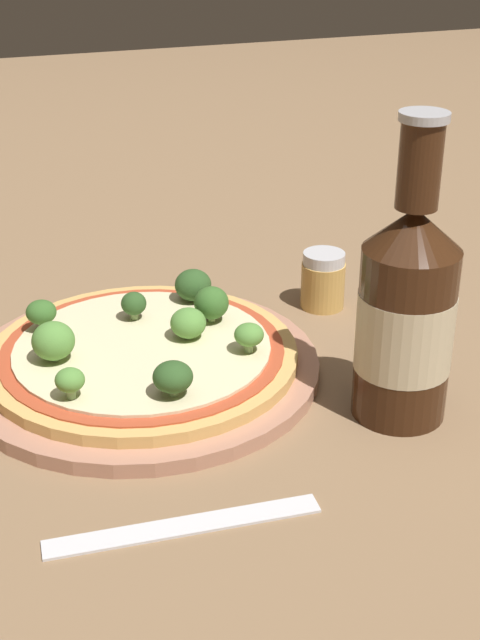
% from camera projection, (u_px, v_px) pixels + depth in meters
% --- Properties ---
extents(ground_plane, '(3.00, 3.00, 0.00)m').
position_uv_depth(ground_plane, '(158.00, 370.00, 0.75)').
color(ground_plane, '#846647').
extents(plate, '(0.29, 0.29, 0.01)m').
position_uv_depth(plate, '(143.00, 366.00, 0.75)').
color(plate, tan).
rests_on(plate, ground_plane).
extents(pizza, '(0.26, 0.26, 0.01)m').
position_uv_depth(pizza, '(142.00, 352.00, 0.74)').
color(pizza, tan).
rests_on(pizza, plate).
extents(broccoli_floret_0, '(0.03, 0.03, 0.03)m').
position_uv_depth(broccoli_floret_0, '(211.00, 303.00, 0.77)').
color(broccoli_floret_0, '#89A866').
rests_on(broccoli_floret_0, pizza).
extents(broccoli_floret_1, '(0.03, 0.03, 0.03)m').
position_uv_depth(broccoli_floret_1, '(53.00, 339.00, 0.71)').
color(broccoli_floret_1, '#89A866').
rests_on(broccoli_floret_1, pizza).
extents(broccoli_floret_2, '(0.02, 0.02, 0.02)m').
position_uv_depth(broccoli_floret_2, '(70.00, 381.00, 0.65)').
color(broccoli_floret_2, '#89A866').
rests_on(broccoli_floret_2, pizza).
extents(broccoli_floret_3, '(0.03, 0.03, 0.03)m').
position_uv_depth(broccoli_floret_3, '(41.00, 312.00, 0.75)').
color(broccoli_floret_3, '#89A866').
rests_on(broccoli_floret_3, pizza).
extents(broccoli_floret_4, '(0.03, 0.03, 0.03)m').
position_uv_depth(broccoli_floret_4, '(173.00, 377.00, 0.66)').
color(broccoli_floret_4, '#89A866').
rests_on(broccoli_floret_4, pizza).
extents(broccoli_floret_5, '(0.02, 0.02, 0.03)m').
position_uv_depth(broccoli_floret_5, '(134.00, 304.00, 0.77)').
color(broccoli_floret_5, '#89A866').
rests_on(broccoli_floret_5, pizza).
extents(broccoli_floret_6, '(0.03, 0.03, 0.03)m').
position_uv_depth(broccoli_floret_6, '(193.00, 285.00, 0.81)').
color(broccoli_floret_6, '#89A866').
rests_on(broccoli_floret_6, pizza).
extents(broccoli_floret_7, '(0.03, 0.03, 0.03)m').
position_uv_depth(broccoli_floret_7, '(188.00, 323.00, 0.74)').
color(broccoli_floret_7, '#89A866').
rests_on(broccoli_floret_7, pizza).
extents(broccoli_floret_8, '(0.02, 0.02, 0.02)m').
position_uv_depth(broccoli_floret_8, '(249.00, 335.00, 0.72)').
color(broccoli_floret_8, '#89A866').
rests_on(broccoli_floret_8, pizza).
extents(beer_bottle, '(0.07, 0.07, 0.23)m').
position_uv_depth(beer_bottle, '(406.00, 312.00, 0.65)').
color(beer_bottle, '#381E0F').
rests_on(beer_bottle, ground_plane).
extents(pepper_shaker, '(0.04, 0.04, 0.06)m').
position_uv_depth(pepper_shaker, '(323.00, 280.00, 0.85)').
color(pepper_shaker, tan).
rests_on(pepper_shaker, ground_plane).
extents(fork, '(0.03, 0.18, 0.00)m').
position_uv_depth(fork, '(184.00, 525.00, 0.57)').
color(fork, silver).
rests_on(fork, ground_plane).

